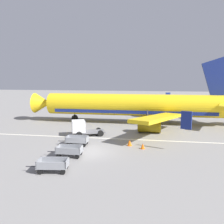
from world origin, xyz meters
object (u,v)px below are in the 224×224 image
at_px(traffic_cone_near_plane, 130,143).
at_px(service_truck_beside_carts, 82,128).
at_px(baggage_cart_nearest, 53,165).
at_px(traffic_cone_mid_apron, 143,146).
at_px(baggage_cart_third_in_row, 77,140).
at_px(airplane, 139,106).
at_px(baggage_cart_second_in_row, 69,151).

bearing_deg(traffic_cone_near_plane, service_truck_beside_carts, 151.74).
distance_m(baggage_cart_nearest, traffic_cone_mid_apron, 10.46).
distance_m(baggage_cart_third_in_row, traffic_cone_near_plane, 6.11).
relative_size(baggage_cart_third_in_row, traffic_cone_near_plane, 4.88).
xyz_separation_m(airplane, traffic_cone_near_plane, (-0.45, -13.57, -2.69)).
xyz_separation_m(airplane, service_truck_beside_carts, (-7.18, -9.95, -1.95)).
height_order(airplane, service_truck_beside_carts, airplane).
height_order(baggage_cart_second_in_row, traffic_cone_mid_apron, baggage_cart_second_in_row).
relative_size(airplane, traffic_cone_mid_apron, 60.45).
distance_m(airplane, service_truck_beside_carts, 12.42).
bearing_deg(baggage_cart_third_in_row, baggage_cart_second_in_row, -83.82).
bearing_deg(baggage_cart_third_in_row, service_truck_beside_carts, 98.75).
bearing_deg(service_truck_beside_carts, traffic_cone_mid_apron, -28.96).
relative_size(baggage_cart_third_in_row, traffic_cone_mid_apron, 5.73).
relative_size(baggage_cart_nearest, traffic_cone_mid_apron, 5.82).
bearing_deg(traffic_cone_mid_apron, baggage_cart_second_in_row, -152.67).
bearing_deg(baggage_cart_second_in_row, airplane, 71.57).
relative_size(airplane, baggage_cart_third_in_row, 10.54).
bearing_deg(traffic_cone_near_plane, airplane, 88.11).
bearing_deg(baggage_cart_second_in_row, baggage_cart_nearest, -91.48).
relative_size(airplane, service_truck_beside_carts, 7.87).
distance_m(baggage_cart_nearest, baggage_cart_second_in_row, 3.81).
xyz_separation_m(traffic_cone_near_plane, traffic_cone_mid_apron, (1.54, -0.96, -0.05)).
distance_m(service_truck_beside_carts, traffic_cone_near_plane, 7.67).
relative_size(airplane, baggage_cart_second_in_row, 10.51).
bearing_deg(service_truck_beside_carts, traffic_cone_near_plane, -28.26).
bearing_deg(baggage_cart_nearest, airplane, 74.35).
distance_m(baggage_cart_third_in_row, traffic_cone_mid_apron, 7.59).
height_order(baggage_cart_nearest, traffic_cone_near_plane, baggage_cart_nearest).
relative_size(traffic_cone_near_plane, traffic_cone_mid_apron, 1.17).
bearing_deg(baggage_cart_second_in_row, baggage_cart_third_in_row, 96.18).
xyz_separation_m(baggage_cart_third_in_row, traffic_cone_mid_apron, (7.59, -0.15, -0.29)).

